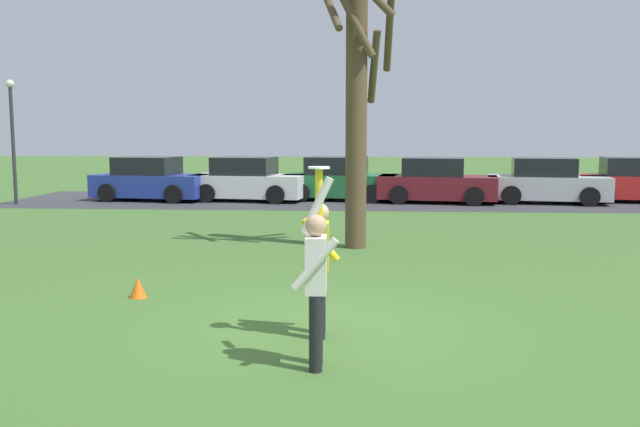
% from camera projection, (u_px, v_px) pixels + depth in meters
% --- Properties ---
extents(ground_plane, '(120.00, 120.00, 0.00)m').
position_uv_depth(ground_plane, '(325.00, 327.00, 8.86)').
color(ground_plane, '#426B2D').
extents(person_catcher, '(0.49, 0.55, 2.08)m').
position_uv_depth(person_catcher, '(320.00, 258.00, 8.35)').
color(person_catcher, black).
rests_on(person_catcher, ground_plane).
extents(person_defender, '(0.49, 0.55, 2.04)m').
position_uv_depth(person_defender, '(316.00, 278.00, 7.22)').
color(person_defender, black).
rests_on(person_defender, ground_plane).
extents(frisbee_disc, '(0.26, 0.26, 0.02)m').
position_uv_depth(frisbee_disc, '(319.00, 168.00, 7.99)').
color(frisbee_disc, white).
rests_on(frisbee_disc, person_catcher).
extents(parked_car_blue, '(4.32, 2.48, 1.59)m').
position_uv_depth(parked_car_blue, '(150.00, 181.00, 25.03)').
color(parked_car_blue, '#233893').
rests_on(parked_car_blue, ground_plane).
extents(parked_car_white, '(4.32, 2.48, 1.59)m').
position_uv_depth(parked_car_white, '(248.00, 181.00, 24.83)').
color(parked_car_white, white).
rests_on(parked_car_white, ground_plane).
extents(parked_car_green, '(4.32, 2.48, 1.59)m').
position_uv_depth(parked_car_green, '(340.00, 180.00, 25.08)').
color(parked_car_green, '#1E6633').
rests_on(parked_car_green, ground_plane).
extents(parked_car_maroon, '(4.32, 2.48, 1.59)m').
position_uv_depth(parked_car_maroon, '(436.00, 182.00, 24.22)').
color(parked_car_maroon, maroon).
rests_on(parked_car_maroon, ground_plane).
extents(parked_car_silver, '(4.32, 2.48, 1.59)m').
position_uv_depth(parked_car_silver, '(546.00, 182.00, 24.08)').
color(parked_car_silver, '#BCBCC1').
rests_on(parked_car_silver, ground_plane).
extents(parked_car_red, '(4.32, 2.48, 1.59)m').
position_uv_depth(parked_car_red, '(637.00, 182.00, 24.45)').
color(parked_car_red, red).
rests_on(parked_car_red, ground_plane).
extents(parking_strip, '(27.65, 6.40, 0.01)m').
position_uv_depth(parking_strip, '(392.00, 201.00, 24.78)').
color(parking_strip, '#38383D').
rests_on(parking_strip, ground_plane).
extents(bare_tree_tall, '(1.62, 1.61, 6.08)m').
position_uv_depth(bare_tree_tall, '(357.00, 106.00, 14.51)').
color(bare_tree_tall, brown).
rests_on(bare_tree_tall, ground_plane).
extents(lamppost_by_lot, '(0.28, 0.28, 4.26)m').
position_uv_depth(lamppost_by_lot, '(12.00, 129.00, 23.40)').
color(lamppost_by_lot, '#2D2D33').
rests_on(lamppost_by_lot, ground_plane).
extents(field_cone_orange, '(0.26, 0.26, 0.32)m').
position_uv_depth(field_cone_orange, '(138.00, 287.00, 10.39)').
color(field_cone_orange, orange).
rests_on(field_cone_orange, ground_plane).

